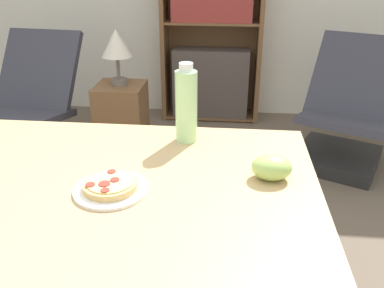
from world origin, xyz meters
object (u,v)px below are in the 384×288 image
object	(u,v)px
grape_bunch	(271,167)
lounge_chair_near	(33,118)
pizza_on_plate	(111,187)
table_lamp	(116,46)
drink_bottle	(186,105)
bookshelf	(212,31)
side_table	(122,121)
lounge_chair_far	(344,126)

from	to	relation	value
grape_bunch	lounge_chair_near	world-z (taller)	lounge_chair_near
pizza_on_plate	lounge_chair_near	bearing A→B (deg)	123.36
grape_bunch	table_lamp	world-z (taller)	table_lamp
drink_bottle	lounge_chair_near	distance (m)	1.97
bookshelf	drink_bottle	bearing A→B (deg)	-89.28
lounge_chair_near	bookshelf	bearing A→B (deg)	41.67
pizza_on_plate	lounge_chair_near	world-z (taller)	lounge_chair_near
bookshelf	side_table	bearing A→B (deg)	-124.63
pizza_on_plate	drink_bottle	bearing A→B (deg)	64.42
pizza_on_plate	table_lamp	world-z (taller)	table_lamp
grape_bunch	bookshelf	distance (m)	2.51
drink_bottle	lounge_chair_far	distance (m)	1.82
grape_bunch	drink_bottle	xyz separation A→B (m)	(-0.29, 0.26, 0.10)
grape_bunch	side_table	bearing A→B (deg)	119.57
lounge_chair_far	side_table	distance (m)	1.60
lounge_chair_near	drink_bottle	bearing A→B (deg)	-39.11
lounge_chair_near	table_lamp	bearing A→B (deg)	8.74
grape_bunch	bookshelf	world-z (taller)	bookshelf
drink_bottle	table_lamp	world-z (taller)	drink_bottle
pizza_on_plate	table_lamp	xyz separation A→B (m)	(-0.45, 1.73, 0.04)
table_lamp	bookshelf	bearing A→B (deg)	55.37
lounge_chair_far	pizza_on_plate	bearing A→B (deg)	-97.94
pizza_on_plate	side_table	size ratio (longest dim) A/B	0.39
bookshelf	grape_bunch	bearing A→B (deg)	-82.77
pizza_on_plate	drink_bottle	size ratio (longest dim) A/B	0.75
lounge_chair_near	side_table	bearing A→B (deg)	8.74
lounge_chair_near	bookshelf	xyz separation A→B (m)	(1.28, 0.90, 0.50)
side_table	lounge_chair_near	bearing A→B (deg)	-177.83
bookshelf	side_table	distance (m)	1.17
lounge_chair_near	bookshelf	world-z (taller)	bookshelf
lounge_chair_far	bookshelf	bearing A→B (deg)	165.55
bookshelf	side_table	world-z (taller)	bookshelf
lounge_chair_far	drink_bottle	bearing A→B (deg)	-99.69
pizza_on_plate	table_lamp	distance (m)	1.79
bookshelf	table_lamp	world-z (taller)	bookshelf
lounge_chair_near	lounge_chair_far	bearing A→B (deg)	8.45
pizza_on_plate	lounge_chair_far	distance (m)	2.18
drink_bottle	bookshelf	bearing A→B (deg)	90.72
lounge_chair_near	bookshelf	size ratio (longest dim) A/B	0.51
drink_bottle	pizza_on_plate	bearing A→B (deg)	-115.58
bookshelf	table_lamp	distance (m)	1.06
pizza_on_plate	table_lamp	size ratio (longest dim) A/B	0.56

